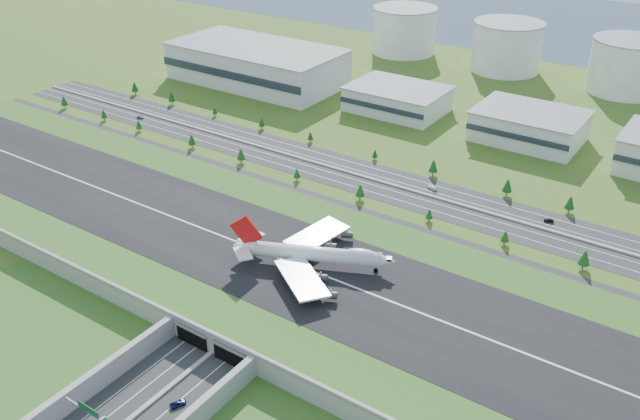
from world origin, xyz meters
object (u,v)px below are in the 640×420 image
Objects in this scene: fuel_tank_a at (404,31)px; car_0 at (100,420)px; car_5 at (549,220)px; car_7 at (432,187)px; car_2 at (178,403)px; boeing_747 at (313,254)px; car_4 at (140,117)px.

car_0 is at bearing -74.26° from fuel_tank_a.
car_7 reaches higher than car_5.
car_5 is at bearing 114.60° from car_7.
boeing_747 is at bearing -65.76° from car_2.
boeing_747 is at bearing 99.20° from car_0.
car_0 is (-11.57, -95.02, -12.85)m from boeing_747.
car_5 is at bearing -86.10° from car_2.
car_2 is 250.90m from car_4.
car_5 is 58.28m from car_7.
car_0 is at bearing -40.14° from car_5.
car_4 is 192.62m from car_7.
car_5 is 0.75× the size of car_7.
car_4 is (-192.24, 161.22, 0.07)m from car_2.
fuel_tank_a is 404.65m from car_2.
boeing_747 is at bearing -126.27° from car_4.
car_5 is (185.73, -207.15, -16.67)m from fuel_tank_a.
car_0 is 0.93× the size of car_5.
car_2 is at bearing 24.50° from car_7.
boeing_747 is 14.89× the size of car_0.
car_4 is at bearing -106.19° from fuel_tank_a.
fuel_tank_a reaches higher than car_5.
car_7 is (14.22, 194.35, 0.15)m from car_0.
boeing_747 reaches higher than car_7.
car_2 is (14.44, 18.04, 0.03)m from car_0.
boeing_747 is 78.09m from car_2.
fuel_tank_a is at bearing 87.87° from boeing_747.
car_2 reaches higher than car_0.
car_2 is at bearing -142.27° from car_4.
fuel_tank_a is 8.68× the size of car_7.
car_0 is at bearing -121.22° from boeing_747.
boeing_747 is 10.43× the size of car_7.
car_5 is (60.94, 99.50, -12.82)m from boeing_747.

